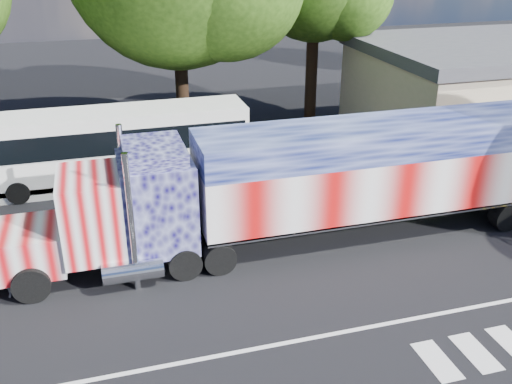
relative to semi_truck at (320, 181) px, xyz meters
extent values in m
plane|color=black|center=(-2.15, -2.24, -2.39)|extent=(100.00, 100.00, 0.00)
cube|color=silver|center=(-2.15, -5.24, -2.39)|extent=(30.00, 0.15, 0.01)
cube|color=silver|center=(0.65, -7.04, -2.39)|extent=(0.70, 1.60, 0.01)
cube|color=silver|center=(1.85, -7.04, -2.39)|extent=(0.70, 1.60, 0.01)
cube|color=black|center=(-6.81, 0.00, -1.65)|extent=(9.51, 1.06, 0.32)
cube|color=#DB7D81|center=(-10.19, 0.00, -1.13)|extent=(2.75, 2.32, 1.37)
cube|color=#DB7D81|center=(-7.87, 0.00, -0.17)|extent=(1.90, 2.64, 2.64)
cube|color=black|center=(-8.77, 0.00, 0.30)|extent=(0.06, 2.22, 0.95)
cube|color=#4B4A81|center=(-5.76, 0.00, -0.07)|extent=(2.32, 2.64, 3.06)
cube|color=#4B4A81|center=(-5.76, 0.00, 1.68)|extent=(1.90, 2.54, 0.53)
cylinder|color=silver|center=(-6.71, 1.39, -0.07)|extent=(0.21, 0.21, 4.65)
cylinder|color=silver|center=(-6.71, -1.39, -0.07)|extent=(0.21, 0.21, 4.65)
cylinder|color=silver|center=(-6.81, 1.37, -1.71)|extent=(1.90, 0.70, 0.70)
cylinder|color=silver|center=(-6.81, -1.37, -1.71)|extent=(1.90, 0.70, 0.70)
cylinder|color=black|center=(-9.88, -1.16, -1.81)|extent=(1.16, 0.37, 1.16)
cylinder|color=black|center=(-9.88, 1.16, -1.81)|extent=(1.16, 0.37, 1.16)
cylinder|color=black|center=(-5.12, -1.11, -1.84)|extent=(1.10, 0.58, 1.10)
cylinder|color=black|center=(-5.12, 1.11, -1.84)|extent=(1.10, 0.58, 1.10)
cylinder|color=black|center=(-3.96, -1.11, -1.84)|extent=(1.10, 0.58, 1.10)
cylinder|color=black|center=(-3.96, 1.11, -1.84)|extent=(1.10, 0.58, 1.10)
cube|color=black|center=(2.70, 0.00, -1.39)|extent=(13.74, 1.16, 0.32)
cube|color=#DD7C7C|center=(2.70, 0.00, -0.17)|extent=(14.16, 2.75, 2.11)
cube|color=#485392|center=(2.70, 0.00, 1.41)|extent=(14.16, 2.75, 1.06)
cube|color=silver|center=(2.70, 0.00, -1.23)|extent=(14.16, 2.75, 0.13)
cylinder|color=black|center=(7.24, -1.11, -1.84)|extent=(1.10, 0.58, 1.10)
cylinder|color=black|center=(7.24, 1.11, -1.84)|extent=(1.10, 0.58, 1.10)
cylinder|color=black|center=(8.41, 1.11, -1.84)|extent=(1.10, 0.58, 1.10)
cube|color=white|center=(-6.60, 7.63, -0.71)|extent=(11.51, 2.49, 3.36)
cube|color=black|center=(-6.60, 7.63, -0.09)|extent=(11.13, 2.55, 1.06)
cube|color=black|center=(-6.60, 7.63, -1.96)|extent=(11.51, 2.49, 0.24)
cylinder|color=black|center=(-10.92, 6.43, -1.91)|extent=(0.96, 0.29, 0.96)
cylinder|color=black|center=(-10.92, 8.83, -1.91)|extent=(0.96, 0.29, 0.96)
cylinder|color=black|center=(-3.72, 6.43, -1.91)|extent=(0.96, 0.29, 0.96)
cylinder|color=black|center=(-3.72, 8.83, -1.91)|extent=(0.96, 0.29, 0.96)
cylinder|color=black|center=(-2.86, 6.43, -1.91)|extent=(0.96, 0.29, 0.96)
cylinder|color=black|center=(-2.86, 8.83, -1.91)|extent=(0.96, 0.29, 0.96)
cube|color=#1E5926|center=(9.85, 3.72, 0.01)|extent=(1.60, 0.08, 1.20)
imported|color=slate|center=(-10.47, -0.74, -1.61)|extent=(0.60, 0.41, 1.56)
cylinder|color=black|center=(5.27, 14.59, 0.94)|extent=(0.70, 0.70, 6.67)
cylinder|color=black|center=(-2.76, 13.22, 1.36)|extent=(0.70, 0.70, 7.51)
camera|label=1|loc=(-7.29, -17.23, 8.03)|focal=40.00mm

